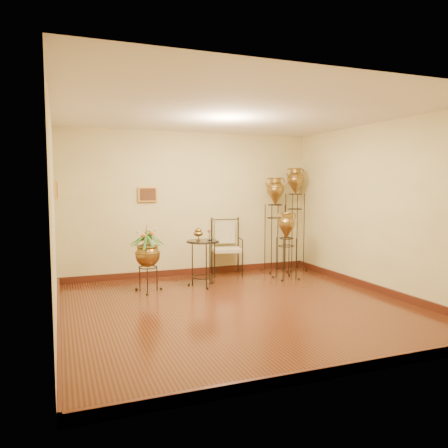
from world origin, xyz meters
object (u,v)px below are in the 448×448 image
object	(u,v)px
armchair	(227,247)
amphora_mid	(275,224)
planter_urn	(148,252)
side_table	(203,262)
amphora_tall	(295,218)

from	to	relation	value
armchair	amphora_mid	bearing A→B (deg)	13.02
planter_urn	side_table	world-z (taller)	planter_urn
amphora_tall	planter_urn	distance (m)	3.34
planter_urn	armchair	bearing A→B (deg)	24.39
amphora_tall	side_table	size ratio (longest dim) A/B	2.09
planter_urn	side_table	bearing A→B (deg)	3.39
amphora_tall	planter_urn	world-z (taller)	amphora_tall
amphora_tall	amphora_mid	distance (m)	0.48
amphora_mid	armchair	world-z (taller)	amphora_mid
amphora_tall	side_table	bearing A→B (deg)	-162.31
side_table	amphora_tall	bearing A→B (deg)	17.69
amphora_mid	planter_urn	world-z (taller)	amphora_mid
amphora_tall	side_table	distance (m)	2.45
amphora_mid	side_table	bearing A→B (deg)	-158.11
side_table	armchair	bearing A→B (deg)	44.48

